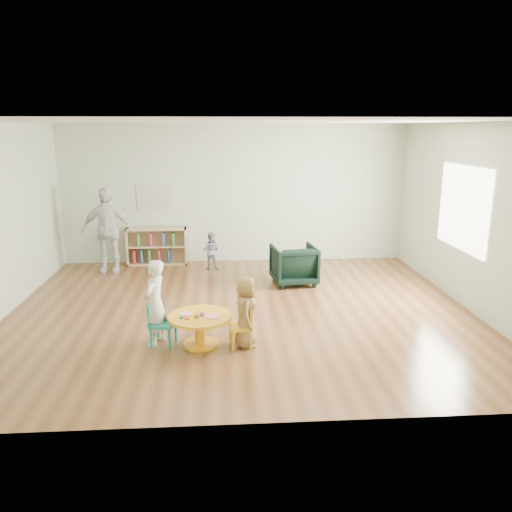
# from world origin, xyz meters

# --- Properties ---
(room) EXTENTS (7.10, 7.00, 2.80)m
(room) POSITION_xyz_m (0.01, 0.00, 1.89)
(room) COLOR brown
(room) RESTS_ON ground
(activity_table) EXTENTS (0.81, 0.81, 0.45)m
(activity_table) POSITION_xyz_m (-0.56, -1.19, 0.28)
(activity_table) COLOR #EEA214
(activity_table) RESTS_ON ground
(kid_chair_left) EXTENTS (0.37, 0.37, 0.57)m
(kid_chair_left) POSITION_xyz_m (-1.08, -1.13, 0.30)
(kid_chair_left) COLOR teal
(kid_chair_left) RESTS_ON ground
(kid_chair_right) EXTENTS (0.31, 0.31, 0.53)m
(kid_chair_right) POSITION_xyz_m (-0.01, -1.25, 0.28)
(kid_chair_right) COLOR #EEA214
(kid_chair_right) RESTS_ON ground
(bookshelf) EXTENTS (1.20, 0.30, 0.75)m
(bookshelf) POSITION_xyz_m (-1.61, 2.86, 0.37)
(bookshelf) COLOR tan
(bookshelf) RESTS_ON ground
(alphabet_poster) EXTENTS (0.74, 0.01, 0.54)m
(alphabet_poster) POSITION_xyz_m (-1.60, 2.98, 1.35)
(alphabet_poster) COLOR silver
(alphabet_poster) RESTS_ON ground
(armchair) EXTENTS (0.83, 0.85, 0.70)m
(armchair) POSITION_xyz_m (1.00, 1.33, 0.35)
(armchair) COLOR black
(armchair) RESTS_ON ground
(child_left) EXTENTS (0.39, 0.47, 1.11)m
(child_left) POSITION_xyz_m (-1.13, -1.10, 0.56)
(child_left) COLOR silver
(child_left) RESTS_ON ground
(child_right) EXTENTS (0.30, 0.46, 0.92)m
(child_right) POSITION_xyz_m (0.02, -1.25, 0.46)
(child_right) COLOR gold
(child_right) RESTS_ON ground
(toddler) EXTENTS (0.41, 0.35, 0.74)m
(toddler) POSITION_xyz_m (-0.49, 2.39, 0.37)
(toddler) COLOR #1C1C47
(toddler) RESTS_ON ground
(adult_caretaker) EXTENTS (0.97, 0.42, 1.64)m
(adult_caretaker) POSITION_xyz_m (-2.46, 2.32, 0.82)
(adult_caretaker) COLOR silver
(adult_caretaker) RESTS_ON ground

